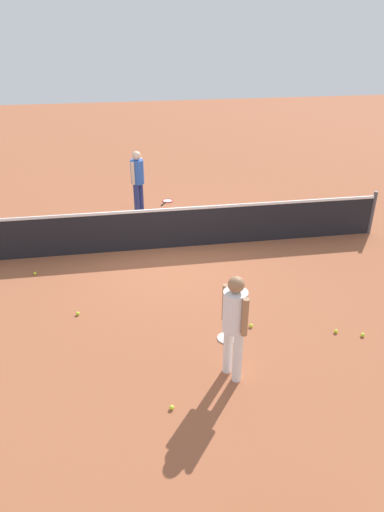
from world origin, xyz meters
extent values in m
plane|color=#9E5638|center=(0.00, 0.00, 0.00)|extent=(40.00, 40.00, 0.00)
cylinder|color=#4C4C51|center=(5.00, 0.00, 0.54)|extent=(0.09, 0.09, 1.07)
cube|color=black|center=(0.00, 0.00, 0.46)|extent=(10.00, 0.02, 0.91)
cube|color=white|center=(0.00, 0.00, 0.94)|extent=(10.00, 0.04, 0.06)
cylinder|color=white|center=(0.43, -4.26, 0.42)|extent=(0.19, 0.19, 0.85)
cylinder|color=white|center=(0.53, -4.46, 0.42)|extent=(0.19, 0.19, 0.85)
cylinder|color=white|center=(0.48, -4.36, 1.16)|extent=(0.45, 0.45, 0.62)
cylinder|color=#9E704C|center=(0.39, -4.16, 1.18)|extent=(0.12, 0.12, 0.58)
cylinder|color=#9E704C|center=(0.57, -4.55, 1.18)|extent=(0.12, 0.12, 0.58)
sphere|color=#9E704C|center=(0.48, -4.36, 1.58)|extent=(0.31, 0.31, 0.23)
cylinder|color=navy|center=(-0.42, 2.24, 0.42)|extent=(0.19, 0.19, 0.85)
cylinder|color=navy|center=(-0.54, 2.06, 0.42)|extent=(0.19, 0.19, 0.85)
cylinder|color=#2D59B2|center=(-0.48, 2.15, 1.16)|extent=(0.47, 0.47, 0.62)
cylinder|color=beige|center=(-0.36, 2.33, 1.18)|extent=(0.13, 0.13, 0.58)
cylinder|color=beige|center=(-0.60, 1.97, 1.18)|extent=(0.13, 0.13, 0.58)
sphere|color=beige|center=(-0.48, 2.15, 1.58)|extent=(0.32, 0.32, 0.23)
torus|color=white|center=(0.61, -3.50, 0.01)|extent=(0.44, 0.44, 0.02)
cylinder|color=silver|center=(0.61, -3.50, 0.01)|extent=(0.38, 0.38, 0.00)
cylinder|color=black|center=(0.82, -3.30, 0.02)|extent=(0.23, 0.21, 0.03)
torus|color=red|center=(0.37, 2.95, 0.01)|extent=(0.43, 0.43, 0.02)
cylinder|color=silver|center=(0.37, 2.95, 0.01)|extent=(0.37, 0.37, 0.00)
cylinder|color=black|center=(0.22, 2.71, 0.02)|extent=(0.17, 0.25, 0.03)
sphere|color=#C6E033|center=(-0.48, -4.88, 0.03)|extent=(0.07, 0.07, 0.07)
sphere|color=#C6E033|center=(1.09, -3.25, 0.03)|extent=(0.07, 0.07, 0.07)
sphere|color=#C6E033|center=(-2.82, -0.80, 0.03)|extent=(0.07, 0.07, 0.07)
sphere|color=#C6E033|center=(-1.87, -2.40, 0.03)|extent=(0.07, 0.07, 0.07)
sphere|color=#C6E033|center=(2.47, -3.64, 0.03)|extent=(0.07, 0.07, 0.07)
sphere|color=#C6E033|center=(2.87, -3.81, 0.03)|extent=(0.07, 0.07, 0.07)
camera|label=1|loc=(-0.95, -9.44, 4.79)|focal=32.31mm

